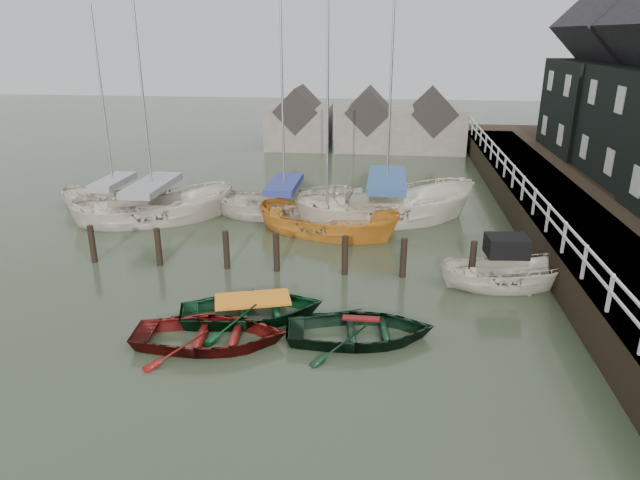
# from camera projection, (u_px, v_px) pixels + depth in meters

# --- Properties ---
(ground) EXTENTS (120.00, 120.00, 0.00)m
(ground) POSITION_uv_depth(u_px,v_px,m) (297.00, 311.00, 17.20)
(ground) COLOR #2B3220
(ground) RESTS_ON ground
(pier) EXTENTS (3.04, 32.00, 2.70)m
(pier) POSITION_uv_depth(u_px,v_px,m) (544.00, 206.00, 25.20)
(pier) COLOR black
(pier) RESTS_ON ground
(mooring_pilings) EXTENTS (13.72, 0.22, 1.80)m
(mooring_pilings) POSITION_uv_depth(u_px,v_px,m) (279.00, 258.00, 19.95)
(mooring_pilings) COLOR black
(mooring_pilings) RESTS_ON ground
(far_sheds) EXTENTS (14.00, 4.08, 4.39)m
(far_sheds) POSITION_uv_depth(u_px,v_px,m) (366.00, 123.00, 40.73)
(far_sheds) COLOR #665B51
(far_sheds) RESTS_ON ground
(rowboat_red) EXTENTS (4.39, 3.34, 0.85)m
(rowboat_red) POSITION_uv_depth(u_px,v_px,m) (211.00, 344.00, 15.38)
(rowboat_red) COLOR #5A0F0C
(rowboat_red) RESTS_ON ground
(rowboat_green) EXTENTS (4.86, 4.07, 0.86)m
(rowboat_green) POSITION_uv_depth(u_px,v_px,m) (253.00, 318.00, 16.77)
(rowboat_green) COLOR black
(rowboat_green) RESTS_ON ground
(rowboat_dkgreen) EXTENTS (4.44, 3.47, 0.84)m
(rowboat_dkgreen) POSITION_uv_depth(u_px,v_px,m) (360.00, 339.00, 15.62)
(rowboat_dkgreen) COLOR black
(rowboat_dkgreen) RESTS_ON ground
(motorboat) EXTENTS (4.38, 1.98, 2.54)m
(motorboat) POSITION_uv_depth(u_px,v_px,m) (503.00, 285.00, 18.78)
(motorboat) COLOR beige
(motorboat) RESTS_ON ground
(sailboat_a) EXTENTS (7.51, 5.29, 12.03)m
(sailboat_a) POSITION_uv_depth(u_px,v_px,m) (156.00, 219.00, 25.54)
(sailboat_a) COLOR beige
(sailboat_a) RESTS_ON ground
(sailboat_b) EXTENTS (6.51, 3.12, 11.68)m
(sailboat_b) POSITION_uv_depth(u_px,v_px,m) (285.00, 214.00, 26.31)
(sailboat_b) COLOR #BEB7A2
(sailboat_b) RESTS_ON ground
(sailboat_c) EXTENTS (6.76, 4.22, 10.30)m
(sailboat_c) POSITION_uv_depth(u_px,v_px,m) (327.00, 233.00, 23.90)
(sailboat_c) COLOR orange
(sailboat_c) RESTS_ON ground
(sailboat_d) EXTENTS (8.67, 5.22, 12.31)m
(sailboat_d) POSITION_uv_depth(u_px,v_px,m) (385.00, 219.00, 25.56)
(sailboat_d) COLOR beige
(sailboat_d) RESTS_ON ground
(sailboat_e) EXTENTS (5.56, 2.34, 10.13)m
(sailboat_e) POSITION_uv_depth(u_px,v_px,m) (116.00, 206.00, 27.43)
(sailboat_e) COLOR beige
(sailboat_e) RESTS_ON ground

